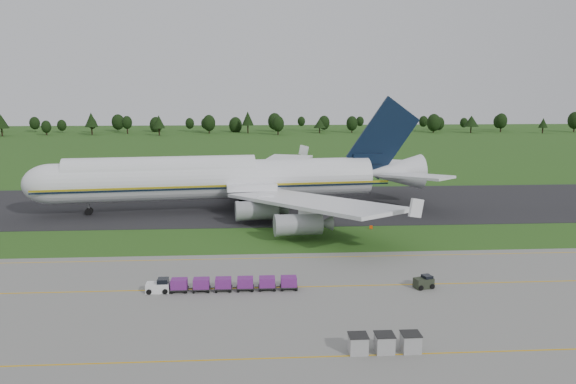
{
  "coord_description": "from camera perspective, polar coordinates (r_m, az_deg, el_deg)",
  "views": [
    {
      "loc": [
        -6.36,
        -85.93,
        23.27
      ],
      "look_at": [
        -0.69,
        2.0,
        7.3
      ],
      "focal_mm": 35.0,
      "sensor_mm": 36.0,
      "label": 1
    }
  ],
  "objects": [
    {
      "name": "ground",
      "position": [
        89.26,
        0.53,
        -4.84
      ],
      "size": [
        600.0,
        600.0,
        0.0
      ],
      "primitive_type": "plane",
      "color": "#244B16",
      "rests_on": "ground"
    },
    {
      "name": "apron",
      "position": [
        57.25,
        3.1,
        -13.69
      ],
      "size": [
        300.0,
        52.0,
        0.06
      ],
      "primitive_type": "cube",
      "color": "slate",
      "rests_on": "ground"
    },
    {
      "name": "taxiway",
      "position": [
        116.45,
        -0.48,
        -1.23
      ],
      "size": [
        300.0,
        40.0,
        0.08
      ],
      "primitive_type": "cube",
      "color": "black",
      "rests_on": "ground"
    },
    {
      "name": "apron_markings",
      "position": [
        63.68,
        2.34,
        -11.11
      ],
      "size": [
        300.0,
        30.2,
        0.01
      ],
      "color": "#CF9A0C",
      "rests_on": "apron"
    },
    {
      "name": "tree_line",
      "position": [
        306.22,
        -2.55,
        7.09
      ],
      "size": [
        524.14,
        22.86,
        12.0
      ],
      "color": "black",
      "rests_on": "ground"
    },
    {
      "name": "aircraft",
      "position": [
        110.48,
        -6.49,
        1.39
      ],
      "size": [
        79.3,
        76.62,
        22.2
      ],
      "color": "white",
      "rests_on": "ground"
    },
    {
      "name": "baggage_train",
      "position": [
        67.19,
        -6.87,
        -9.25
      ],
      "size": [
        17.69,
        1.6,
        1.54
      ],
      "color": "silver",
      "rests_on": "apron"
    },
    {
      "name": "utility_cart",
      "position": [
        69.63,
        13.61,
        -8.99
      ],
      "size": [
        2.46,
        1.84,
        1.21
      ],
      "color": "#252B1E",
      "rests_on": "apron"
    },
    {
      "name": "uld_row",
      "position": [
        52.91,
        9.76,
        -14.87
      ],
      "size": [
        6.53,
        1.73,
        1.71
      ],
      "color": "#9A9A9A",
      "rests_on": "apron"
    },
    {
      "name": "edge_markers",
      "position": [
        95.72,
        4.43,
        -3.66
      ],
      "size": [
        14.14,
        0.3,
        0.6
      ],
      "color": "#FF4508",
      "rests_on": "ground"
    }
  ]
}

